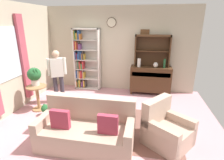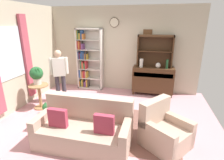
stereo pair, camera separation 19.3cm
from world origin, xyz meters
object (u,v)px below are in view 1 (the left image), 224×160
object	(u,v)px
bottle_wine	(164,64)
potted_plant_small	(46,109)
bookshelf	(85,61)
vase_round	(156,65)
couch_floral	(87,130)
potted_plant_large	(34,75)
plant_stand	(38,95)
coffee_table	(106,110)
armchair_floral	(166,130)
book_stack	(110,106)
sideboard	(150,79)
person_reading	(57,73)
vase_tall	(139,63)
sideboard_hutch	(153,46)

from	to	relation	value
bottle_wine	potted_plant_small	world-z (taller)	bottle_wine
bookshelf	vase_round	world-z (taller)	bookshelf
couch_floral	potted_plant_large	size ratio (longest dim) A/B	3.72
bottle_wine	bookshelf	bearing A→B (deg)	176.32
vase_round	couch_floral	distance (m)	3.20
bookshelf	plant_stand	distance (m)	2.06
potted_plant_large	coffee_table	world-z (taller)	potted_plant_large
couch_floral	potted_plant_small	world-z (taller)	couch_floral
vase_round	armchair_floral	distance (m)	2.61
vase_round	couch_floral	size ratio (longest dim) A/B	0.09
armchair_floral	book_stack	xyz separation A→B (m)	(-1.24, 0.52, 0.16)
potted_plant_large	potted_plant_small	size ratio (longest dim) A/B	1.60
bottle_wine	potted_plant_small	distance (m)	3.70
sideboard	coffee_table	size ratio (longest dim) A/B	1.62
sideboard	person_reading	size ratio (longest dim) A/B	0.83
sideboard	vase_round	bearing A→B (deg)	-27.17
sideboard	vase_tall	size ratio (longest dim) A/B	4.74
armchair_floral	book_stack	bearing A→B (deg)	157.33
sideboard_hutch	bottle_wine	xyz separation A→B (m)	(0.39, -0.20, -0.50)
couch_floral	person_reading	distance (m)	2.25
bookshelf	vase_tall	size ratio (longest dim) A/B	7.66
vase_round	bottle_wine	bearing A→B (deg)	-4.95
book_stack	couch_floral	bearing A→B (deg)	-108.33
sideboard_hutch	coffee_table	bearing A→B (deg)	-114.88
sideboard	potted_plant_small	bearing A→B (deg)	-142.57
vase_tall	person_reading	size ratio (longest dim) A/B	0.18
couch_floral	coffee_table	distance (m)	0.83
armchair_floral	potted_plant_small	bearing A→B (deg)	169.28
vase_tall	person_reading	bearing A→B (deg)	-152.87
bookshelf	couch_floral	size ratio (longest dim) A/B	1.17
sideboard_hutch	armchair_floral	distance (m)	2.98
bottle_wine	coffee_table	size ratio (longest dim) A/B	0.36
sideboard	person_reading	distance (m)	2.93
person_reading	sideboard_hutch	bearing A→B (deg)	26.95
sideboard_hutch	couch_floral	bearing A→B (deg)	-112.19
plant_stand	potted_plant_large	distance (m)	0.55
bottle_wine	vase_tall	bearing A→B (deg)	179.34
vase_round	potted_plant_large	xyz separation A→B (m)	(-3.17, -1.63, -0.04)
potted_plant_large	couch_floral	bearing A→B (deg)	-33.05
couch_floral	book_stack	size ratio (longest dim) A/B	10.80
potted_plant_small	armchair_floral	bearing A→B (deg)	-10.72
armchair_floral	person_reading	distance (m)	3.27
sideboard_hutch	potted_plant_large	xyz separation A→B (m)	(-3.04, -1.81, -0.60)
bookshelf	armchair_floral	world-z (taller)	bookshelf
potted_plant_small	sideboard	bearing A→B (deg)	37.43
person_reading	potted_plant_large	bearing A→B (deg)	-131.32
bottle_wine	potted_plant_large	distance (m)	3.79
couch_floral	plant_stand	size ratio (longest dim) A/B	2.65
book_stack	potted_plant_small	bearing A→B (deg)	178.72
couch_floral	potted_plant_small	size ratio (longest dim) A/B	5.97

